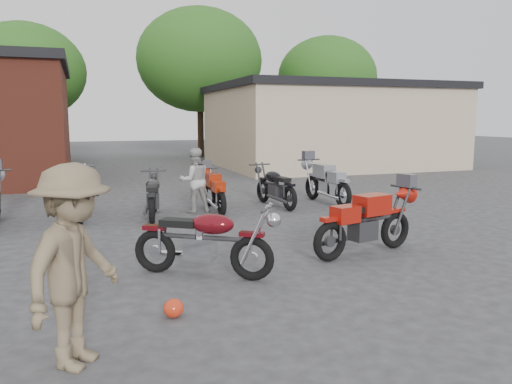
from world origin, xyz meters
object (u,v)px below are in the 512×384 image
object	(u,v)px
row_bike_4	(214,189)
person_light	(195,180)
row_bike_3	(153,193)
row_bike_6	(326,180)
helmet	(174,308)
row_bike_5	(275,184)
vintage_motorcycle	(205,237)
row_bike_2	(80,191)
sportbike	(366,219)
person_tan	(75,267)

from	to	relation	value
row_bike_4	person_light	bearing A→B (deg)	95.44
row_bike_3	row_bike_6	world-z (taller)	row_bike_6
helmet	row_bike_6	world-z (taller)	row_bike_6
person_light	row_bike_5	bearing A→B (deg)	-179.30
vintage_motorcycle	row_bike_6	size ratio (longest dim) A/B	0.95
row_bike_2	row_bike_6	size ratio (longest dim) A/B	1.00
person_light	row_bike_3	bearing A→B (deg)	13.18
sportbike	row_bike_4	size ratio (longest dim) A/B	1.10
row_bike_4	row_bike_6	size ratio (longest dim) A/B	0.87
helmet	person_tan	world-z (taller)	person_tan
vintage_motorcycle	sportbike	xyz separation A→B (m)	(2.79, 0.29, 0.01)
row_bike_6	row_bike_4	bearing A→B (deg)	86.92
sportbike	row_bike_6	bearing A→B (deg)	56.67
person_tan	row_bike_3	world-z (taller)	person_tan
sportbike	person_tan	world-z (taller)	person_tan
helmet	row_bike_3	distance (m)	5.92
sportbike	row_bike_4	world-z (taller)	sportbike
row_bike_4	row_bike_5	distance (m)	1.63
row_bike_3	row_bike_5	bearing A→B (deg)	-72.15
row_bike_2	row_bike_3	world-z (taller)	row_bike_2
person_light	row_bike_4	xyz separation A→B (m)	(0.49, 0.03, -0.23)
person_light	row_bike_4	distance (m)	0.54
row_bike_3	row_bike_5	size ratio (longest dim) A/B	0.98
person_light	person_tan	world-z (taller)	person_tan
vintage_motorcycle	person_tan	world-z (taller)	person_tan
person_light	row_bike_5	distance (m)	2.13
row_bike_6	person_tan	bearing A→B (deg)	135.03
sportbike	row_bike_2	world-z (taller)	row_bike_2
vintage_motorcycle	row_bike_5	xyz separation A→B (m)	(3.04, 5.01, -0.02)
person_tan	row_bike_6	bearing A→B (deg)	-6.38
helmet	person_light	distance (m)	6.42
person_tan	vintage_motorcycle	bearing A→B (deg)	-3.93
person_tan	row_bike_4	bearing A→B (deg)	10.81
row_bike_2	person_light	bearing A→B (deg)	-90.41
helmet	row_bike_3	world-z (taller)	row_bike_3
sportbike	person_tan	bearing A→B (deg)	-165.44
helmet	row_bike_4	xyz separation A→B (m)	(2.10, 6.21, 0.43)
person_light	row_bike_6	distance (m)	3.54
helmet	row_bike_3	xyz separation A→B (m)	(0.58, 5.88, 0.45)
vintage_motorcycle	row_bike_3	xyz separation A→B (m)	(-0.10, 4.56, -0.03)
vintage_motorcycle	row_bike_2	bearing A→B (deg)	142.48
sportbike	person_light	bearing A→B (deg)	98.56
row_bike_2	vintage_motorcycle	bearing A→B (deg)	-159.26
vintage_motorcycle	helmet	xyz separation A→B (m)	(-0.68, -1.31, -0.48)
vintage_motorcycle	row_bike_5	size ratio (longest dim) A/B	1.03
person_light	person_tan	xyz separation A→B (m)	(-2.61, -6.98, 0.16)
sportbike	row_bike_2	bearing A→B (deg)	119.78
vintage_motorcycle	person_light	distance (m)	4.96
sportbike	row_bike_4	bearing A→B (deg)	93.01
vintage_motorcycle	person_tan	xyz separation A→B (m)	(-1.69, -2.12, 0.34)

